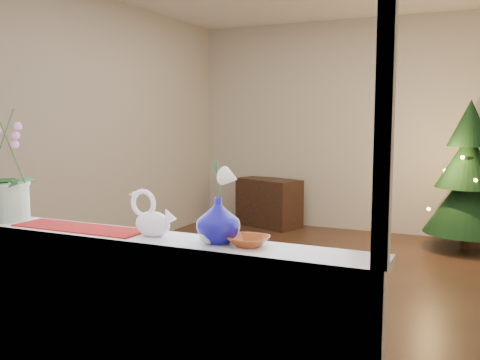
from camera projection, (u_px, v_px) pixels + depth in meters
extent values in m
plane|color=#352016|center=(303.00, 284.00, 4.69)|extent=(5.00, 5.00, 0.00)
cube|color=beige|center=(366.00, 126.00, 6.79)|extent=(4.50, 0.10, 2.70)
cube|color=beige|center=(125.00, 143.00, 2.28)|extent=(4.50, 0.10, 2.70)
cube|color=beige|center=(95.00, 128.00, 5.47)|extent=(0.10, 5.00, 2.70)
cube|color=white|center=(135.00, 343.00, 2.42)|extent=(2.20, 0.08, 0.88)
cube|color=white|center=(145.00, 240.00, 2.45)|extent=(2.20, 0.26, 0.04)
cube|color=maroon|center=(80.00, 228.00, 2.61)|extent=(0.70, 0.20, 0.01)
imported|color=#0A076C|center=(218.00, 217.00, 2.30)|extent=(0.28, 0.28, 0.23)
sphere|color=silver|center=(208.00, 236.00, 2.27)|extent=(0.09, 0.09, 0.07)
imported|color=#994017|center=(249.00, 242.00, 2.25)|extent=(0.15, 0.15, 0.04)
cube|color=black|center=(269.00, 203.00, 7.19)|extent=(0.95, 0.70, 0.64)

